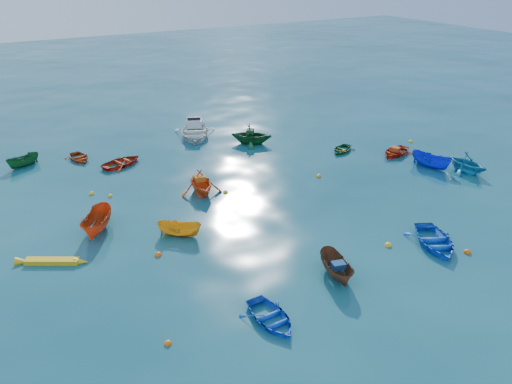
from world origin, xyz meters
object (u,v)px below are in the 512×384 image
dinghy_blue_sw (271,321)px  dinghy_blue_se (434,245)px  kayak_yellow (52,263)px  motorboat_white (195,137)px

dinghy_blue_sw → dinghy_blue_se: (10.77, 0.96, 0.00)m
dinghy_blue_se → kayak_yellow: bearing=-178.8°
dinghy_blue_sw → motorboat_white: size_ratio=0.58×
motorboat_white → kayak_yellow: bearing=-111.4°
dinghy_blue_sw → dinghy_blue_se: bearing=3.0°
dinghy_blue_se → kayak_yellow: 19.89m
dinghy_blue_sw → motorboat_white: 24.34m
dinghy_blue_se → kayak_yellow: (-18.11, 8.22, 0.00)m
dinghy_blue_sw → kayak_yellow: dinghy_blue_sw is taller
kayak_yellow → motorboat_white: bearing=-14.5°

